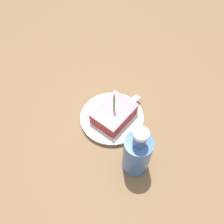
{
  "coord_description": "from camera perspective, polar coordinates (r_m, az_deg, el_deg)",
  "views": [
    {
      "loc": [
        0.3,
        -0.35,
        0.63
      ],
      "look_at": [
        0.02,
        -0.01,
        0.04
      ],
      "focal_mm": 35.0,
      "sensor_mm": 36.0,
      "label": 1
    }
  ],
  "objects": [
    {
      "name": "cake_slice",
      "position": [
        0.73,
        0.52,
        -0.38
      ],
      "size": [
        0.1,
        0.14,
        0.12
      ],
      "color": "#99332D",
      "rests_on": "plate"
    },
    {
      "name": "bottle",
      "position": [
        0.62,
        6.54,
        -10.7
      ],
      "size": [
        0.08,
        0.08,
        0.19
      ],
      "color": "#3F66A5",
      "rests_on": "ground_plane"
    },
    {
      "name": "plate",
      "position": [
        0.76,
        0.0,
        -1.42
      ],
      "size": [
        0.22,
        0.22,
        0.02
      ],
      "color": "white",
      "rests_on": "ground_plane"
    },
    {
      "name": "ground_plane",
      "position": [
        0.79,
        -0.92,
        -1.67
      ],
      "size": [
        2.4,
        2.4,
        0.04
      ],
      "color": "brown",
      "rests_on": "ground"
    },
    {
      "name": "fork",
      "position": [
        0.77,
        2.93,
        1.18
      ],
      "size": [
        0.05,
        0.18,
        0.0
      ],
      "color": "#B2B2B7",
      "rests_on": "plate"
    }
  ]
}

